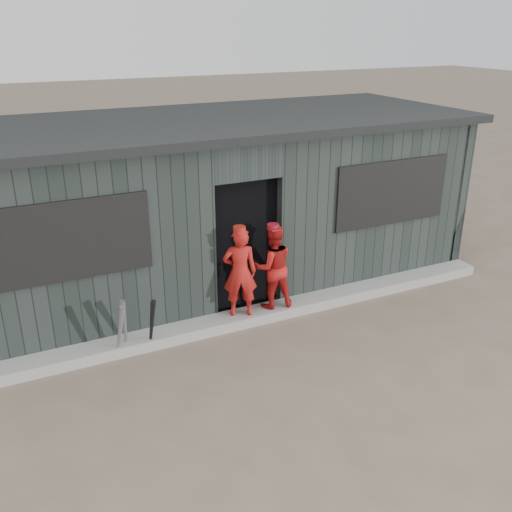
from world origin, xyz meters
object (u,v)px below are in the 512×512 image
player_red_left (240,272)px  dugout (210,203)px  bat_mid (125,326)px  player_grey_back (271,259)px  player_red_right (273,267)px  bat_left (120,331)px  bat_right (152,325)px

player_red_left → dugout: size_ratio=0.15×
bat_mid → player_grey_back: 2.59m
player_red_right → player_grey_back: bearing=-106.8°
bat_left → player_grey_back: bearing=18.9°
bat_right → player_red_left: (1.32, 0.20, 0.39)m
player_grey_back → player_red_left: bearing=55.0°
player_grey_back → bat_mid: bearing=33.1°
player_red_left → dugout: dugout is taller
bat_left → player_red_left: 1.78m
bat_mid → bat_right: 0.34m
bat_mid → bat_left: bearing=-127.3°
player_red_left → bat_right: bearing=28.0°
dugout → bat_left: bearing=-136.2°
bat_left → player_red_right: (2.25, 0.25, 0.35)m
player_grey_back → dugout: 1.37m
player_red_left → dugout: (0.23, 1.68, 0.50)m
player_grey_back → player_red_right: bearing=80.4°
player_red_right → dugout: bearing=-71.1°
bat_left → dugout: 2.86m
bat_right → player_grey_back: size_ratio=0.71×
bat_right → player_red_left: bearing=8.7°
bat_left → player_red_right: player_red_right is taller
bat_right → player_red_right: size_ratio=0.68×
bat_left → player_grey_back: 2.71m
bat_left → bat_right: (0.41, 0.00, -0.00)m
player_red_right → player_grey_back: (0.30, 0.63, -0.17)m
player_grey_back → dugout: dugout is taller
bat_mid → dugout: (1.87, 1.77, 0.89)m
bat_left → bat_mid: (0.09, 0.12, -0.01)m
bat_left → player_grey_back: size_ratio=0.71×
bat_mid → bat_right: (0.32, -0.11, 0.00)m
player_red_left → player_grey_back: (0.83, 0.67, -0.20)m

